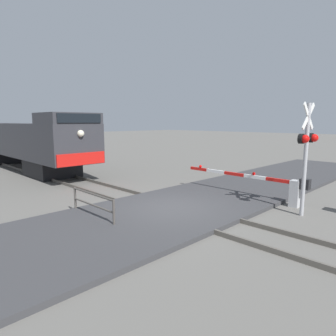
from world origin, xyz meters
The scene contains 8 objects.
ground_plane centered at (0.00, 0.00, 0.00)m, with size 160.00×160.00×0.00m, color #605E59.
rail_track_left centered at (-0.72, 0.00, 0.07)m, with size 0.08×80.00×0.15m, color #59544C.
rail_track_right centered at (0.72, 0.00, 0.07)m, with size 0.08×80.00×0.15m, color #59544C.
road_surface centered at (0.00, 0.00, 0.08)m, with size 36.00×5.07×0.15m, color #38383A.
locomotive centered at (0.00, 14.69, 1.98)m, with size 2.89×16.77×3.82m.
crossing_signal centered at (2.97, -3.67, 2.48)m, with size 1.18×0.33×4.00m.
crossing_gate centered at (3.89, -2.21, 0.74)m, with size 0.36×5.94×1.18m.
guard_railing centered at (-2.60, 1.21, 0.62)m, with size 0.08×2.57×0.95m.
Camera 1 is at (-7.69, -7.56, 3.34)m, focal length 31.69 mm.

